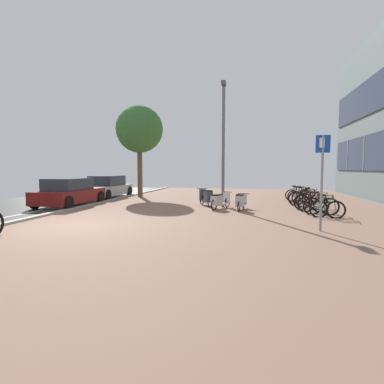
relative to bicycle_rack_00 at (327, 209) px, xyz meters
The scene contains 18 objects.
ground 7.61m from the bicycle_rack_00, 153.42° to the right, with size 21.00×40.00×0.13m.
bicycle_rack_00 is the anchor object (origin of this frame).
bicycle_rack_01 0.76m from the bicycle_rack_00, 94.20° to the left, with size 1.37×0.48×0.99m.
bicycle_rack_02 1.54m from the bicycle_rack_00, 97.83° to the left, with size 1.26×0.47×0.94m.
bicycle_rack_03 2.30m from the bicycle_rack_00, 95.51° to the left, with size 1.38×0.48×0.99m.
bicycle_rack_04 3.05m from the bicycle_rack_00, 90.06° to the left, with size 1.41×0.48×1.00m.
bicycle_rack_05 3.82m from the bicycle_rack_00, 93.98° to the left, with size 1.38×0.48×1.01m.
bicycle_rack_06 4.57m from the bicycle_rack_00, 90.28° to the left, with size 1.34×0.48×0.97m.
bicycle_rack_07 5.34m from the bicycle_rack_00, 92.10° to the left, with size 1.28×0.48×0.94m.
bicycle_rack_08 6.10m from the bicycle_rack_00, 92.01° to the left, with size 1.27×0.48×0.94m.
scooter_near 4.54m from the bicycle_rack_00, 157.39° to the left, with size 0.88×1.74×0.77m.
scooter_mid 3.56m from the bicycle_rack_00, 154.78° to the left, with size 0.58×1.68×0.75m.
scooter_far 5.61m from the bicycle_rack_00, 150.61° to the left, with size 0.91×1.60×0.85m.
parked_car_near 11.71m from the bicycle_rack_00, behind, with size 1.87×4.01×1.35m.
parked_car_far 13.29m from the bicycle_rack_00, 152.34° to the left, with size 1.89×4.30×1.37m.
parking_sign 3.11m from the bicycle_rack_00, 106.50° to the right, with size 0.40×0.07×2.78m.
lamp_post 5.62m from the bicycle_rack_00, 148.09° to the left, with size 0.20×0.52×5.84m.
street_tree 12.74m from the bicycle_rack_00, 144.53° to the left, with size 3.01×3.01×5.86m.
Camera 1 is at (5.40, -8.75, 1.81)m, focal length 29.02 mm.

